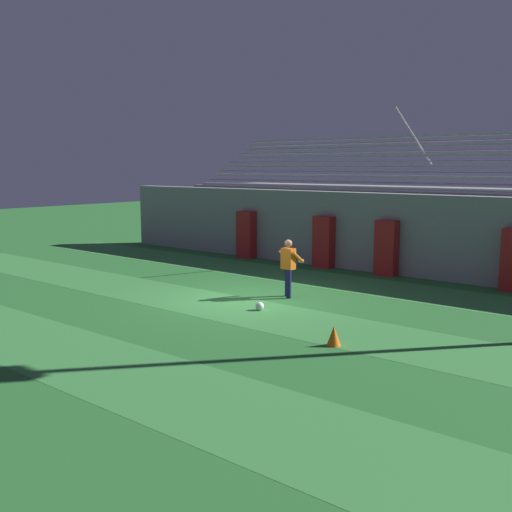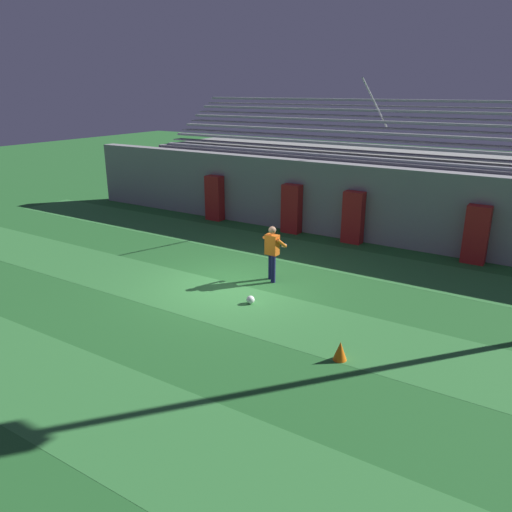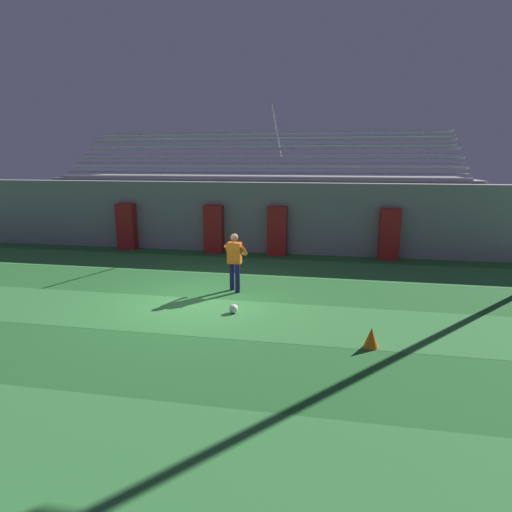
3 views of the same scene
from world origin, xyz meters
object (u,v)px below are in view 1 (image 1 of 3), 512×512
at_px(padding_pillar_gate_left, 324,242).
at_px(soccer_ball, 260,306).
at_px(traffic_cone, 334,336).
at_px(goalkeeper, 289,264).
at_px(padding_pillar_far_left, 246,235).
at_px(padding_pillar_gate_right, 386,248).

distance_m(padding_pillar_gate_left, soccer_ball, 7.13).
distance_m(soccer_ball, traffic_cone, 3.48).
height_order(goalkeeper, soccer_ball, goalkeeper).
bearing_deg(traffic_cone, goalkeeper, 138.03).
bearing_deg(soccer_ball, padding_pillar_far_left, 132.72).
xyz_separation_m(padding_pillar_gate_left, soccer_ball, (2.39, -6.67, -0.84)).
bearing_deg(padding_pillar_gate_right, padding_pillar_gate_left, 180.00).
bearing_deg(padding_pillar_gate_right, goalkeeper, -96.33).
relative_size(padding_pillar_gate_right, traffic_cone, 4.55).
xyz_separation_m(padding_pillar_gate_right, soccer_ball, (-0.17, -6.67, -0.84)).
bearing_deg(padding_pillar_far_left, soccer_ball, -47.28).
bearing_deg(soccer_ball, padding_pillar_gate_right, 88.57).
xyz_separation_m(padding_pillar_gate_left, traffic_cone, (5.56, -8.09, -0.74)).
relative_size(padding_pillar_gate_left, traffic_cone, 4.55).
bearing_deg(soccer_ball, padding_pillar_gate_left, 109.74).
xyz_separation_m(padding_pillar_far_left, soccer_ball, (6.16, -6.67, -0.84)).
distance_m(goalkeeper, soccer_ball, 2.00).
bearing_deg(padding_pillar_far_left, traffic_cone, -40.94).
height_order(padding_pillar_gate_right, goalkeeper, padding_pillar_gate_right).
bearing_deg(padding_pillar_gate_left, padding_pillar_gate_right, 0.00).
bearing_deg(traffic_cone, soccer_ball, 155.84).
bearing_deg(padding_pillar_far_left, padding_pillar_gate_right, 0.00).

